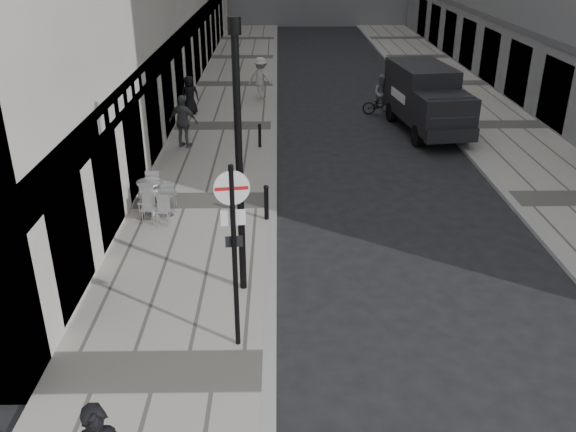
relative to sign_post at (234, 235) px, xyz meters
name	(u,v)px	position (x,y,z in m)	size (l,w,h in m)	color
sidewalk	(225,127)	(-1.40, 14.52, -2.36)	(4.00, 60.00, 0.12)	gray
far_sidewalk	(494,126)	(9.60, 14.52, -2.36)	(4.00, 60.00, 0.12)	gray
sign_post	(234,235)	(0.00, 0.00, 0.00)	(0.62, 0.14, 3.59)	black
lamppost	(239,150)	(0.00, 2.02, 0.87)	(0.26, 0.26, 5.71)	black
bollard_near	(266,203)	(0.45, 5.56, -1.84)	(0.12, 0.12, 0.92)	black
bollard_far	(260,136)	(0.10, 11.76, -1.90)	(0.11, 0.11, 0.81)	black
panel_van	(426,96)	(6.58, 14.06, -1.01)	(2.59, 5.51, 2.51)	black
cyclist	(382,100)	(5.26, 16.45, -1.74)	(1.70, 0.87, 1.74)	black
pedestrian_a	(184,122)	(-2.62, 11.80, -1.35)	(1.12, 0.46, 1.90)	#545459
pedestrian_b	(261,78)	(-0.04, 18.94, -1.34)	(1.25, 0.72, 1.93)	#B4ADA6
pedestrian_c	(190,95)	(-3.00, 16.31, -1.48)	(0.80, 0.52, 1.63)	black
cafe_table_near	(166,202)	(-2.29, 5.81, -1.89)	(0.62, 1.41, 0.80)	#BABABC
cafe_table_mid	(152,200)	(-2.71, 5.93, -1.89)	(0.63, 1.42, 0.81)	silver
cafe_table_far	(150,192)	(-2.83, 6.38, -1.83)	(0.72, 1.63, 0.93)	silver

